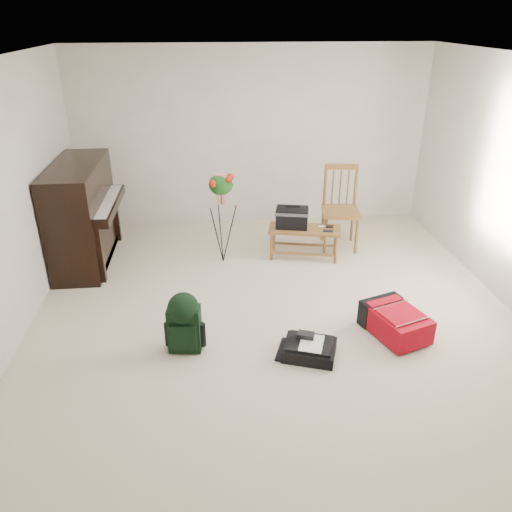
{
  "coord_description": "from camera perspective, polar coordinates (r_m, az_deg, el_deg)",
  "views": [
    {
      "loc": [
        -0.63,
        -4.3,
        2.85
      ],
      "look_at": [
        -0.18,
        0.35,
        0.56
      ],
      "focal_mm": 35.0,
      "sensor_mm": 36.0,
      "label": 1
    }
  ],
  "objects": [
    {
      "name": "ceiling",
      "position": [
        4.36,
        2.96,
        21.45
      ],
      "size": [
        5.0,
        5.5,
        0.01
      ],
      "primitive_type": "cube",
      "color": "white",
      "rests_on": "wall_back"
    },
    {
      "name": "floor",
      "position": [
        5.2,
        2.33,
        -7.21
      ],
      "size": [
        5.0,
        5.5,
        0.01
      ],
      "primitive_type": "cube",
      "color": "beige",
      "rests_on": "ground"
    },
    {
      "name": "red_suitcase",
      "position": [
        5.11,
        15.48,
        -6.97
      ],
      "size": [
        0.61,
        0.75,
        0.27
      ],
      "rotation": [
        0.0,
        0.0,
        0.34
      ],
      "color": "red",
      "rests_on": "floor"
    },
    {
      "name": "wall_back",
      "position": [
        7.26,
        -0.47,
        13.34
      ],
      "size": [
        5.0,
        0.04,
        2.5
      ],
      "primitive_type": "cube",
      "color": "silver",
      "rests_on": "floor"
    },
    {
      "name": "green_backpack",
      "position": [
        4.64,
        -8.23,
        -7.21
      ],
      "size": [
        0.32,
        0.29,
        0.59
      ],
      "rotation": [
        0.0,
        0.0,
        -0.13
      ],
      "color": "black",
      "rests_on": "floor"
    },
    {
      "name": "flower_stand",
      "position": [
        6.13,
        -3.92,
        4.23
      ],
      "size": [
        0.46,
        0.46,
        1.18
      ],
      "rotation": [
        0.0,
        0.0,
        -0.31
      ],
      "color": "black",
      "rests_on": "floor"
    },
    {
      "name": "dining_chair",
      "position": [
        6.67,
        9.57,
        5.34
      ],
      "size": [
        0.52,
        0.52,
        1.08
      ],
      "rotation": [
        0.0,
        0.0,
        -0.13
      ],
      "color": "brown",
      "rests_on": "floor"
    },
    {
      "name": "piano",
      "position": [
        6.5,
        -19.11,
        4.35
      ],
      "size": [
        0.71,
        1.5,
        1.25
      ],
      "color": "black",
      "rests_on": "floor"
    },
    {
      "name": "black_duffel",
      "position": [
        4.69,
        6.11,
        -10.47
      ],
      "size": [
        0.57,
        0.51,
        0.2
      ],
      "rotation": [
        0.0,
        0.0,
        -0.34
      ],
      "color": "black",
      "rests_on": "floor"
    },
    {
      "name": "bench",
      "position": [
        6.29,
        4.58,
        3.93
      ],
      "size": [
        0.95,
        0.54,
        0.69
      ],
      "rotation": [
        0.0,
        0.0,
        -0.22
      ],
      "color": "brown",
      "rests_on": "floor"
    }
  ]
}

